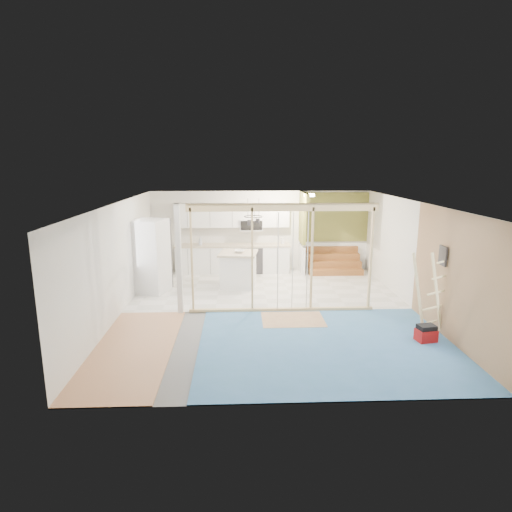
{
  "coord_description": "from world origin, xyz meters",
  "views": [
    {
      "loc": [
        -0.72,
        -9.69,
        3.52
      ],
      "look_at": [
        -0.29,
        0.6,
        1.23
      ],
      "focal_mm": 30.0,
      "sensor_mm": 36.0,
      "label": 1
    }
  ],
  "objects_px": {
    "fridge": "(150,256)",
    "ladder": "(430,293)",
    "toolbox": "(426,334)",
    "island": "(238,270)"
  },
  "relations": [
    {
      "from": "ladder",
      "to": "fridge",
      "type": "bearing_deg",
      "value": 147.64
    },
    {
      "from": "toolbox",
      "to": "ladder",
      "type": "height_order",
      "value": "ladder"
    },
    {
      "from": "fridge",
      "to": "island",
      "type": "distance_m",
      "value": 2.48
    },
    {
      "from": "fridge",
      "to": "ladder",
      "type": "distance_m",
      "value": 7.08
    },
    {
      "from": "toolbox",
      "to": "ladder",
      "type": "distance_m",
      "value": 0.84
    },
    {
      "from": "fridge",
      "to": "toolbox",
      "type": "xyz_separation_m",
      "value": [
        6.12,
        -3.6,
        -0.84
      ]
    },
    {
      "from": "toolbox",
      "to": "fridge",
      "type": "bearing_deg",
      "value": 139.16
    },
    {
      "from": "fridge",
      "to": "island",
      "type": "relative_size",
      "value": 1.72
    },
    {
      "from": "fridge",
      "to": "toolbox",
      "type": "relative_size",
      "value": 4.82
    },
    {
      "from": "island",
      "to": "toolbox",
      "type": "relative_size",
      "value": 2.81
    }
  ]
}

